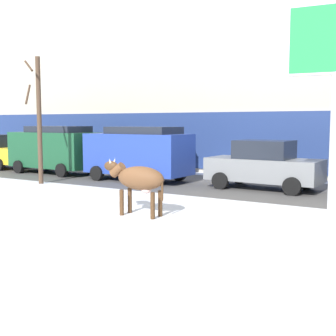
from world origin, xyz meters
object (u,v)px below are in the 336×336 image
object	(u,v)px
car_blue_van	(138,152)
bare_tree_right_lot	(39,118)
car_grey_sedan	(264,165)
cow_brown	(138,179)
pedestrian_near_billboard	(164,155)
pedestrian_by_cars	(187,156)
car_darkgreen_van	(55,148)

from	to	relation	value
car_blue_van	bare_tree_right_lot	xyz separation A→B (m)	(-2.94, -2.82, 1.43)
car_grey_sedan	car_blue_van	bearing A→B (deg)	-175.27
cow_brown	pedestrian_near_billboard	xyz separation A→B (m)	(-4.81, 9.09, -0.11)
cow_brown	pedestrian_by_cars	bearing A→B (deg)	111.09
cow_brown	car_grey_sedan	size ratio (longest dim) A/B	0.45
pedestrian_near_billboard	car_blue_van	bearing A→B (deg)	-78.00
cow_brown	car_darkgreen_van	bearing A→B (deg)	146.72
pedestrian_near_billboard	bare_tree_right_lot	bearing A→B (deg)	-110.65
car_blue_van	bare_tree_right_lot	bearing A→B (deg)	-136.14
car_darkgreen_van	bare_tree_right_lot	world-z (taller)	bare_tree_right_lot
car_grey_sedan	cow_brown	bearing A→B (deg)	-101.35
car_darkgreen_van	cow_brown	bearing A→B (deg)	-33.28
car_blue_van	car_grey_sedan	distance (m)	5.45
cow_brown	bare_tree_right_lot	size ratio (longest dim) A/B	0.37
car_blue_van	bare_tree_right_lot	size ratio (longest dim) A/B	0.91
car_darkgreen_van	car_blue_van	size ratio (longest dim) A/B	1.00
car_blue_van	car_grey_sedan	size ratio (longest dim) A/B	1.10
bare_tree_right_lot	car_darkgreen_van	bearing A→B (deg)	126.23
pedestrian_near_billboard	pedestrian_by_cars	distance (m)	1.31
car_blue_van	pedestrian_near_billboard	distance (m)	3.27
pedestrian_by_cars	car_blue_van	bearing A→B (deg)	-101.22
car_blue_van	pedestrian_by_cars	bearing A→B (deg)	78.78
pedestrian_near_billboard	cow_brown	bearing A→B (deg)	-62.10
car_grey_sedan	pedestrian_near_billboard	size ratio (longest dim) A/B	2.46
cow_brown	car_grey_sedan	bearing A→B (deg)	78.65
bare_tree_right_lot	cow_brown	bearing A→B (deg)	-23.59
cow_brown	bare_tree_right_lot	distance (m)	7.90
pedestrian_near_billboard	pedestrian_by_cars	xyz separation A→B (m)	(1.31, 0.00, 0.00)
car_grey_sedan	pedestrian_near_billboard	distance (m)	6.68
pedestrian_by_cars	bare_tree_right_lot	size ratio (longest dim) A/B	0.34
car_blue_van	pedestrian_near_billboard	world-z (taller)	car_blue_van
car_grey_sedan	pedestrian_near_billboard	bearing A→B (deg)	155.85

